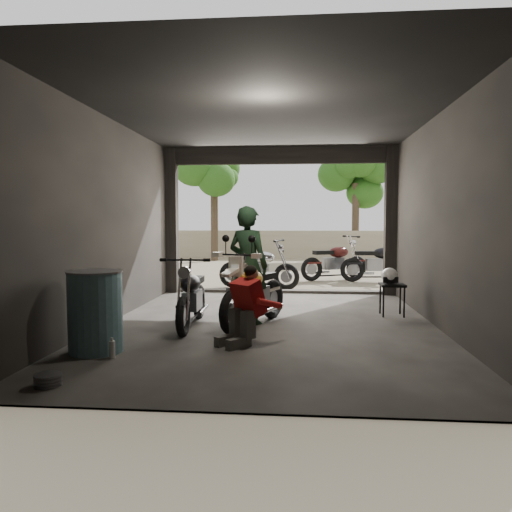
% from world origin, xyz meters
% --- Properties ---
extents(ground, '(80.00, 80.00, 0.00)m').
position_xyz_m(ground, '(0.00, 0.00, 0.00)').
color(ground, '#7A6D56').
rests_on(ground, ground).
extents(garage, '(7.00, 7.13, 3.20)m').
position_xyz_m(garage, '(0.00, 0.55, 1.28)').
color(garage, '#2D2B28').
rests_on(garage, ground).
extents(boundary_wall, '(18.00, 0.30, 1.20)m').
position_xyz_m(boundary_wall, '(0.00, 14.00, 0.60)').
color(boundary_wall, gray).
rests_on(boundary_wall, ground).
extents(tree_left, '(2.20, 2.20, 5.60)m').
position_xyz_m(tree_left, '(-3.00, 12.50, 3.99)').
color(tree_left, '#382B1E').
rests_on(tree_left, ground).
extents(tree_right, '(2.20, 2.20, 5.00)m').
position_xyz_m(tree_right, '(2.80, 14.00, 3.56)').
color(tree_right, '#382B1E').
rests_on(tree_right, ground).
extents(main_bike, '(1.33, 1.89, 1.16)m').
position_xyz_m(main_bike, '(-0.23, -0.01, 0.58)').
color(main_bike, '#F4E9CE').
rests_on(main_bike, ground).
extents(left_bike, '(0.70, 1.61, 1.08)m').
position_xyz_m(left_bike, '(-1.16, -0.18, 0.54)').
color(left_bike, black).
rests_on(left_bike, ground).
extents(outside_bike_a, '(1.86, 1.11, 1.17)m').
position_xyz_m(outside_bike_a, '(-0.52, 4.21, 0.59)').
color(outside_bike_a, black).
rests_on(outside_bike_a, ground).
extents(outside_bike_b, '(1.92, 1.48, 1.21)m').
position_xyz_m(outside_bike_b, '(1.40, 6.15, 0.60)').
color(outside_bike_b, '#431210').
rests_on(outside_bike_b, ground).
extents(outside_bike_c, '(1.85, 0.91, 1.21)m').
position_xyz_m(outside_bike_c, '(2.54, 5.83, 0.60)').
color(outside_bike_c, black).
rests_on(outside_bike_c, ground).
extents(rider, '(0.79, 0.69, 1.83)m').
position_xyz_m(rider, '(-0.34, 0.14, 0.92)').
color(rider, black).
rests_on(rider, ground).
extents(mechanic, '(0.83, 0.85, 1.00)m').
position_xyz_m(mechanic, '(-0.28, -1.21, 0.50)').
color(mechanic, red).
rests_on(mechanic, ground).
extents(stool, '(0.40, 0.40, 0.56)m').
position_xyz_m(stool, '(2.00, 0.95, 0.48)').
color(stool, black).
rests_on(stool, ground).
extents(helmet, '(0.36, 0.36, 0.26)m').
position_xyz_m(helmet, '(1.96, 1.01, 0.69)').
color(helmet, white).
rests_on(helmet, stool).
extents(oil_drum, '(0.81, 0.81, 1.00)m').
position_xyz_m(oil_drum, '(-2.00, -1.74, 0.50)').
color(oil_drum, '#41656E').
rests_on(oil_drum, ground).
extents(sign_post, '(0.80, 0.08, 2.39)m').
position_xyz_m(sign_post, '(3.31, 3.19, 1.61)').
color(sign_post, black).
rests_on(sign_post, ground).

